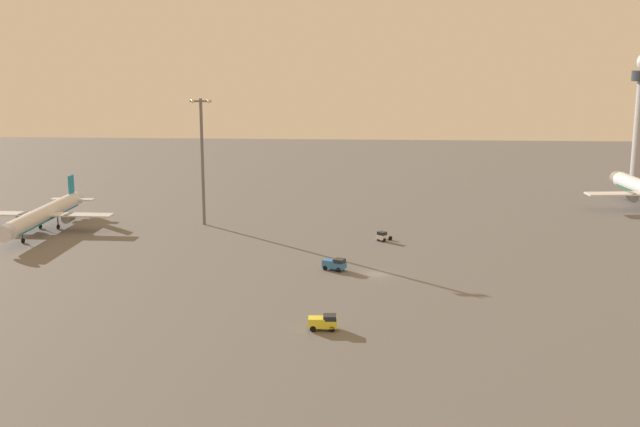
# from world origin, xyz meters

# --- Properties ---
(ground_plane) EXTENTS (416.00, 416.00, 0.00)m
(ground_plane) POSITION_xyz_m (0.00, 0.00, 0.00)
(ground_plane) COLOR #605E5B
(airplane_far_stand) EXTENTS (30.02, 38.62, 9.92)m
(airplane_far_stand) POSITION_xyz_m (-72.79, 29.57, 3.75)
(airplane_far_stand) COLOR silver
(airplane_far_stand) RESTS_ON ground
(baggage_tractor) EXTENTS (4.21, 2.14, 2.25)m
(baggage_tractor) POSITION_xyz_m (-7.90, -29.11, 1.18)
(baggage_tractor) COLOR yellow
(baggage_tractor) RESTS_ON ground
(cargo_loader) EXTENTS (4.58, 3.45, 2.25)m
(cargo_loader) POSITION_xyz_m (-7.57, 1.96, 1.18)
(cargo_loader) COLOR #3372BF
(cargo_loader) RESTS_ON ground
(pushback_tug) EXTENTS (3.41, 3.48, 2.05)m
(pushback_tug) POSITION_xyz_m (1.51, 24.65, 1.07)
(pushback_tug) COLOR white
(pushback_tug) RESTS_ON ground
(apron_light_west) EXTENTS (4.80, 0.90, 28.69)m
(apron_light_west) POSITION_xyz_m (-39.02, 37.93, 16.23)
(apron_light_west) COLOR slate
(apron_light_west) RESTS_ON ground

